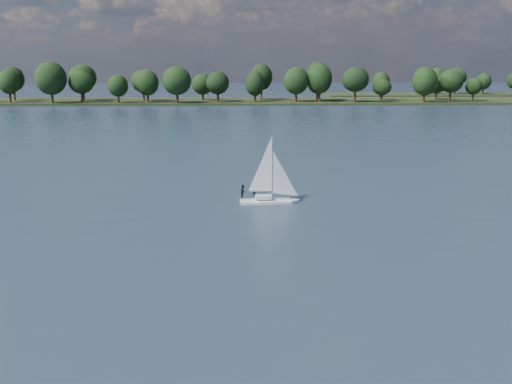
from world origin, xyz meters
TOP-DOWN VIEW (x-y plane):
  - ground at (0.00, 100.00)m, footprint 700.00×700.00m
  - far_shore at (0.00, 212.00)m, footprint 660.00×40.00m
  - sailboat at (11.39, 41.17)m, footprint 6.17×2.30m
  - treeline at (-5.80, 208.61)m, footprint 562.22×74.17m

SIDE VIEW (x-z plane):
  - ground at x=0.00m, z-range 0.00..0.00m
  - far_shore at x=0.00m, z-range -0.75..0.75m
  - sailboat at x=11.39m, z-range -1.75..6.19m
  - treeline at x=-5.80m, z-range -1.05..17.22m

